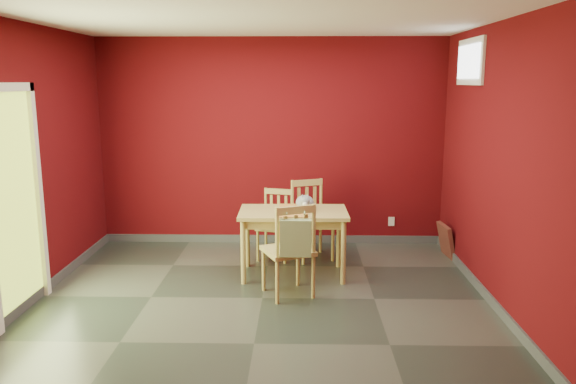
{
  "coord_description": "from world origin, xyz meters",
  "views": [
    {
      "loc": [
        0.38,
        -5.32,
        2.14
      ],
      "look_at": [
        0.25,
        0.45,
        1.0
      ],
      "focal_mm": 35.0,
      "sensor_mm": 36.0,
      "label": 1
    }
  ],
  "objects_px": {
    "tote_bag": "(296,238)",
    "cat": "(305,200)",
    "dining_table": "(293,219)",
    "chair_far_right": "(311,219)",
    "picture_frame": "(446,240)",
    "chair_far_left": "(276,223)",
    "chair_near": "(290,249)"
  },
  "relations": [
    {
      "from": "chair_near",
      "to": "picture_frame",
      "type": "distance_m",
      "value": 2.36
    },
    {
      "from": "tote_bag",
      "to": "chair_far_left",
      "type": "bearing_deg",
      "value": 99.71
    },
    {
      "from": "tote_bag",
      "to": "cat",
      "type": "bearing_deg",
      "value": 84.22
    },
    {
      "from": "tote_bag",
      "to": "chair_far_right",
      "type": "bearing_deg",
      "value": 83.3
    },
    {
      "from": "chair_near",
      "to": "tote_bag",
      "type": "relative_size",
      "value": 2.28
    },
    {
      "from": "chair_near",
      "to": "tote_bag",
      "type": "height_order",
      "value": "chair_near"
    },
    {
      "from": "chair_near",
      "to": "dining_table",
      "type": "bearing_deg",
      "value": 87.6
    },
    {
      "from": "tote_bag",
      "to": "picture_frame",
      "type": "bearing_deg",
      "value": 40.21
    },
    {
      "from": "dining_table",
      "to": "picture_frame",
      "type": "relative_size",
      "value": 2.87
    },
    {
      "from": "chair_near",
      "to": "cat",
      "type": "relative_size",
      "value": 2.29
    },
    {
      "from": "chair_far_left",
      "to": "dining_table",
      "type": "bearing_deg",
      "value": -71.02
    },
    {
      "from": "tote_bag",
      "to": "picture_frame",
      "type": "xyz_separation_m",
      "value": [
        1.85,
        1.57,
        -0.47
      ]
    },
    {
      "from": "tote_bag",
      "to": "cat",
      "type": "height_order",
      "value": "cat"
    },
    {
      "from": "tote_bag",
      "to": "dining_table",
      "type": "bearing_deg",
      "value": 92.28
    },
    {
      "from": "chair_near",
      "to": "chair_far_left",
      "type": "bearing_deg",
      "value": 98.69
    },
    {
      "from": "tote_bag",
      "to": "cat",
      "type": "relative_size",
      "value": 1.01
    },
    {
      "from": "chair_far_left",
      "to": "chair_far_right",
      "type": "bearing_deg",
      "value": 2.66
    },
    {
      "from": "chair_near",
      "to": "tote_bag",
      "type": "xyz_separation_m",
      "value": [
        0.06,
        -0.21,
        0.18
      ]
    },
    {
      "from": "chair_far_left",
      "to": "tote_bag",
      "type": "height_order",
      "value": "tote_bag"
    },
    {
      "from": "chair_far_right",
      "to": "picture_frame",
      "type": "xyz_separation_m",
      "value": [
        1.68,
        0.06,
        -0.28
      ]
    },
    {
      "from": "dining_table",
      "to": "chair_near",
      "type": "relative_size",
      "value": 1.24
    },
    {
      "from": "chair_far_right",
      "to": "cat",
      "type": "distance_m",
      "value": 0.68
    },
    {
      "from": "chair_far_left",
      "to": "chair_far_right",
      "type": "xyz_separation_m",
      "value": [
        0.43,
        0.02,
        0.06
      ]
    },
    {
      "from": "dining_table",
      "to": "chair_far_right",
      "type": "relative_size",
      "value": 1.26
    },
    {
      "from": "dining_table",
      "to": "picture_frame",
      "type": "distance_m",
      "value": 2.07
    },
    {
      "from": "dining_table",
      "to": "tote_bag",
      "type": "bearing_deg",
      "value": -87.72
    },
    {
      "from": "chair_far_left",
      "to": "chair_far_right",
      "type": "distance_m",
      "value": 0.43
    },
    {
      "from": "chair_far_left",
      "to": "picture_frame",
      "type": "distance_m",
      "value": 2.12
    },
    {
      "from": "chair_far_right",
      "to": "tote_bag",
      "type": "xyz_separation_m",
      "value": [
        -0.18,
        -1.5,
        0.18
      ]
    },
    {
      "from": "chair_far_left",
      "to": "chair_near",
      "type": "relative_size",
      "value": 0.87
    },
    {
      "from": "chair_near",
      "to": "cat",
      "type": "distance_m",
      "value": 0.81
    },
    {
      "from": "dining_table",
      "to": "picture_frame",
      "type": "height_order",
      "value": "dining_table"
    }
  ]
}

